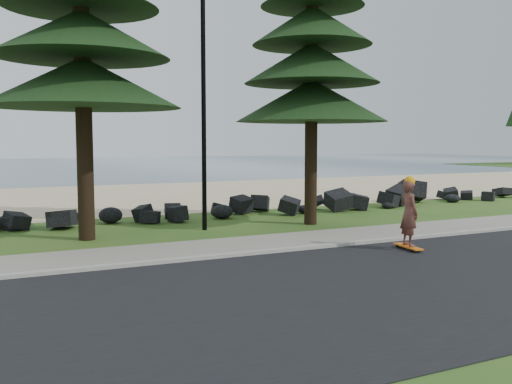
# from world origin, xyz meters

# --- Properties ---
(ground) EXTENTS (160.00, 160.00, 0.00)m
(ground) POSITION_xyz_m (0.00, 0.00, 0.00)
(ground) COLOR #275219
(ground) RESTS_ON ground
(road) EXTENTS (160.00, 7.00, 0.02)m
(road) POSITION_xyz_m (0.00, -4.50, 0.01)
(road) COLOR black
(road) RESTS_ON ground
(kerb) EXTENTS (160.00, 0.20, 0.10)m
(kerb) POSITION_xyz_m (0.00, -0.90, 0.05)
(kerb) COLOR #AAA599
(kerb) RESTS_ON ground
(sidewalk) EXTENTS (160.00, 2.00, 0.08)m
(sidewalk) POSITION_xyz_m (0.00, 0.20, 0.04)
(sidewalk) COLOR gray
(sidewalk) RESTS_ON ground
(beach_sand) EXTENTS (160.00, 15.00, 0.01)m
(beach_sand) POSITION_xyz_m (0.00, 14.50, 0.01)
(beach_sand) COLOR tan
(beach_sand) RESTS_ON ground
(ocean) EXTENTS (160.00, 58.00, 0.01)m
(ocean) POSITION_xyz_m (0.00, 51.00, 0.00)
(ocean) COLOR #314B5F
(ocean) RESTS_ON ground
(seawall_boulders) EXTENTS (60.00, 2.40, 1.10)m
(seawall_boulders) POSITION_xyz_m (0.00, 5.60, 0.00)
(seawall_boulders) COLOR black
(seawall_boulders) RESTS_ON ground
(lamp_post) EXTENTS (0.25, 0.14, 8.14)m
(lamp_post) POSITION_xyz_m (0.00, 3.20, 4.13)
(lamp_post) COLOR black
(lamp_post) RESTS_ON ground
(skateboarder) EXTENTS (0.46, 1.00, 1.82)m
(skateboarder) POSITION_xyz_m (3.34, -2.05, 0.92)
(skateboarder) COLOR orange
(skateboarder) RESTS_ON ground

